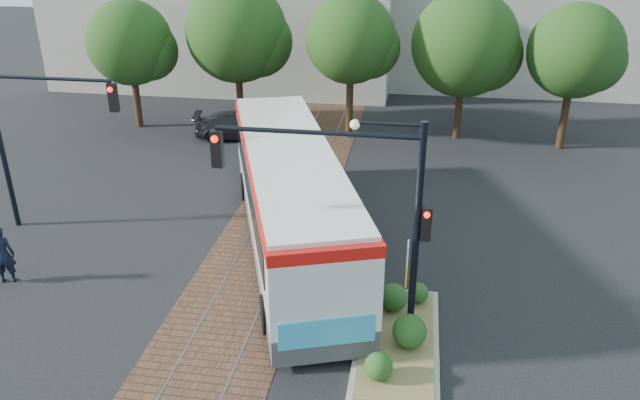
{
  "coord_description": "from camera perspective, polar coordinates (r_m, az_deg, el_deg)",
  "views": [
    {
      "loc": [
        4.91,
        -14.71,
        10.51
      ],
      "look_at": [
        1.82,
        4.51,
        1.6
      ],
      "focal_mm": 35.0,
      "sensor_mm": 36.0,
      "label": 1
    }
  ],
  "objects": [
    {
      "name": "signal_pole_main",
      "position": [
        15.33,
        4.39,
        0.01
      ],
      "size": [
        5.49,
        0.46,
        6.0
      ],
      "color": "black",
      "rests_on": "ground"
    },
    {
      "name": "officer",
      "position": [
        21.7,
        -27.02,
        -4.47
      ],
      "size": [
        0.81,
        0.65,
        1.91
      ],
      "primitive_type": "imported",
      "rotation": [
        0.0,
        0.0,
        3.46
      ],
      "color": "black",
      "rests_on": "ground"
    },
    {
      "name": "warehouses",
      "position": [
        44.31,
        2.06,
        15.88
      ],
      "size": [
        40.0,
        13.0,
        8.0
      ],
      "color": "#ADA899",
      "rests_on": "ground"
    },
    {
      "name": "trackbed",
      "position": [
        22.02,
        -4.91,
        -4.01
      ],
      "size": [
        3.6,
        40.0,
        0.02
      ],
      "color": "brown",
      "rests_on": "ground"
    },
    {
      "name": "ground",
      "position": [
        18.74,
        -7.82,
        -9.8
      ],
      "size": [
        120.0,
        120.0,
        0.0
      ],
      "primitive_type": "plane",
      "color": "black",
      "rests_on": "ground"
    },
    {
      "name": "signal_pole_left",
      "position": [
        23.89,
        -25.27,
        6.06
      ],
      "size": [
        4.99,
        0.34,
        6.0
      ],
      "color": "black",
      "rests_on": "ground"
    },
    {
      "name": "city_bus",
      "position": [
        21.04,
        -2.72,
        0.67
      ],
      "size": [
        7.06,
        13.51,
        3.57
      ],
      "rotation": [
        0.0,
        0.0,
        0.34
      ],
      "color": "#454548",
      "rests_on": "ground"
    },
    {
      "name": "tree_row",
      "position": [
        31.86,
        2.39,
        14.33
      ],
      "size": [
        26.4,
        5.6,
        7.67
      ],
      "color": "#382314",
      "rests_on": "ground"
    },
    {
      "name": "parked_car",
      "position": [
        32.54,
        -7.36,
        6.78
      ],
      "size": [
        4.87,
        2.71,
        1.33
      ],
      "primitive_type": "imported",
      "rotation": [
        0.0,
        0.0,
        1.76
      ],
      "color": "black",
      "rests_on": "ground"
    },
    {
      "name": "traffic_island",
      "position": [
        17.16,
        7.2,
        -12.03
      ],
      "size": [
        2.2,
        5.2,
        1.13
      ],
      "color": "gray",
      "rests_on": "ground"
    }
  ]
}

